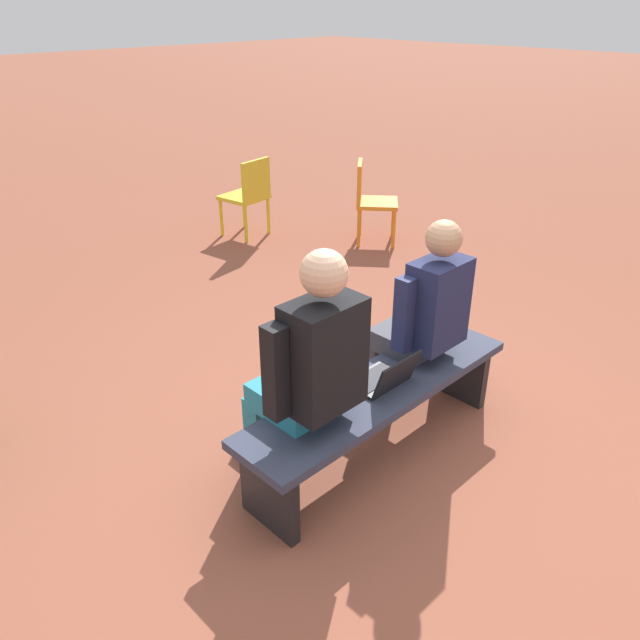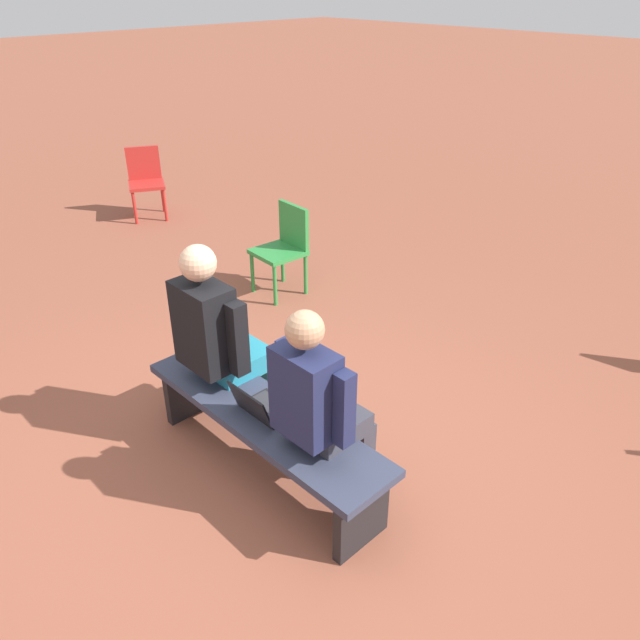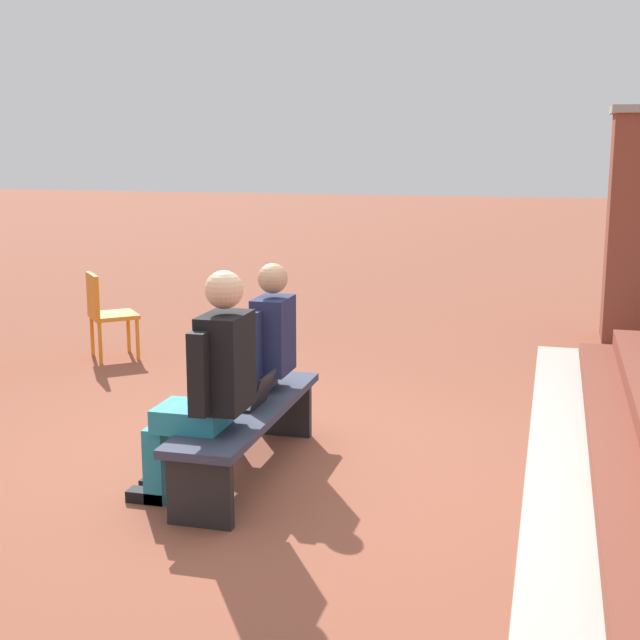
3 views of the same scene
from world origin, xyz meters
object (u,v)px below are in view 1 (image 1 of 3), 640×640
person_student (421,317)px  person_adult (308,369)px  plastic_chair_by_pillar (249,193)px  bench (379,400)px  laptop (384,378)px  plastic_chair_far_right (370,197)px

person_student → person_adult: (0.89, -0.00, 0.03)m
person_adult → plastic_chair_by_pillar: bearing=-124.4°
person_student → person_adult: size_ratio=0.94×
bench → laptop: (-0.01, 0.01, 0.15)m
plastic_chair_by_pillar → plastic_chair_far_right: size_ratio=1.00×
bench → plastic_chair_far_right: 3.49m
person_adult → plastic_chair_far_right: (-3.04, -2.28, -0.25)m
laptop → plastic_chair_by_pillar: bearing=-117.6°
person_student → plastic_chair_far_right: 3.15m
person_adult → plastic_chair_far_right: person_adult is taller
bench → person_adult: person_adult is taller
bench → person_adult: 0.61m
plastic_chair_far_right → bench: bearing=42.5°
plastic_chair_far_right → person_student: bearing=46.7°
plastic_chair_by_pillar → person_student: bearing=67.6°
bench → person_student: person_student is taller
laptop → plastic_chair_far_right: plastic_chair_far_right is taller
laptop → plastic_chair_far_right: (-2.56, -2.37, -0.02)m
bench → plastic_chair_by_pillar: (-1.78, -3.36, 0.13)m
person_student → bench: bearing=8.8°
person_student → laptop: 0.45m
person_adult → laptop: person_adult is taller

